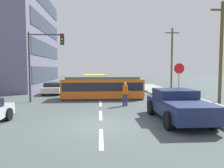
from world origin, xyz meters
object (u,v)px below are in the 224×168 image
pickup_truck_parked (178,105)px  traffic_light_mast (43,54)px  streetcar_tram (102,87)px  pedestrian_crossing (125,93)px  utility_pole_mid (172,57)px  city_bus (94,82)px  utility_pole_near (221,51)px  parked_sedan_mid (54,88)px  stop_sign (179,75)px

pickup_truck_parked → traffic_light_mast: (-8.37, 6.53, 3.00)m
streetcar_tram → pedestrian_crossing: (1.55, -3.70, -0.06)m
traffic_light_mast → utility_pole_mid: 16.92m
pickup_truck_parked → city_bus: bearing=107.8°
traffic_light_mast → utility_pole_near: 13.58m
pickup_truck_parked → utility_pole_mid: bearing=72.1°
pedestrian_crossing → parked_sedan_mid: bearing=130.6°
pedestrian_crossing → utility_pole_near: utility_pole_near is taller
city_bus → stop_sign: (6.51, -9.28, 1.10)m
city_bus → parked_sedan_mid: 4.72m
pickup_truck_parked → parked_sedan_mid: bearing=125.9°
parked_sedan_mid → utility_pole_mid: size_ratio=0.55×
traffic_light_mast → utility_pole_near: bearing=-6.2°
pickup_truck_parked → utility_pole_near: 7.87m
streetcar_tram → utility_pole_mid: size_ratio=0.89×
pickup_truck_parked → pedestrian_crossing: bearing=116.1°
parked_sedan_mid → traffic_light_mast: 6.36m
parked_sedan_mid → utility_pole_mid: 15.11m
streetcar_tram → stop_sign: size_ratio=2.40×
parked_sedan_mid → stop_sign: stop_sign is taller
streetcar_tram → traffic_light_mast: traffic_light_mast is taller
streetcar_tram → utility_pole_mid: 12.70m
utility_pole_near → city_bus: bearing=136.5°
utility_pole_near → pedestrian_crossing: bearing=-174.5°
pedestrian_crossing → parked_sedan_mid: pedestrian_crossing is taller
city_bus → traffic_light_mast: (-3.79, -7.74, 2.70)m
pickup_truck_parked → utility_pole_mid: 17.62m
parked_sedan_mid → utility_pole_mid: (14.02, 4.44, 3.45)m
streetcar_tram → pickup_truck_parked: bearing=-65.4°
pedestrian_crossing → traffic_light_mast: traffic_light_mast is taller
streetcar_tram → utility_pole_mid: utility_pole_mid is taller
pedestrian_crossing → utility_pole_near: (7.27, 0.70, 3.01)m
traffic_light_mast → utility_pole_mid: bearing=36.0°
pickup_truck_parked → utility_pole_near: (5.12, 5.07, 3.15)m
streetcar_tram → traffic_light_mast: 5.66m
streetcar_tram → city_bus: 6.27m
city_bus → pickup_truck_parked: (4.58, -14.27, -0.30)m
streetcar_tram → utility_pole_near: size_ratio=0.92×
city_bus → utility_pole_mid: size_ratio=0.67×
utility_pole_mid → city_bus: bearing=-167.5°
traffic_light_mast → pickup_truck_parked: bearing=-38.0°
stop_sign → pedestrian_crossing: bearing=-171.3°
pedestrian_crossing → parked_sedan_mid: 10.09m
stop_sign → traffic_light_mast: traffic_light_mast is taller
streetcar_tram → pedestrian_crossing: 4.01m
traffic_light_mast → pedestrian_crossing: bearing=-19.1°
streetcar_tram → city_bus: size_ratio=1.33×
traffic_light_mast → utility_pole_mid: (13.69, 9.95, 0.27)m
city_bus → pedestrian_crossing: bearing=-76.2°
pedestrian_crossing → utility_pole_mid: bearing=58.4°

